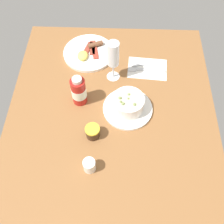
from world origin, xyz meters
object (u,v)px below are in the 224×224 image
(wine_glass, at_px, (114,56))
(breakfast_plate, at_px, (89,53))
(sauce_bottle_red, at_px, (79,91))
(porridge_bowl, at_px, (128,105))
(creamer_jug, at_px, (90,165))
(jam_jar, at_px, (93,132))
(cutlery_setting, at_px, (146,68))

(wine_glass, distance_m, breakfast_plate, 0.22)
(wine_glass, bearing_deg, sauce_bottle_red, 134.48)
(breakfast_plate, bearing_deg, sauce_bottle_red, 177.14)
(porridge_bowl, bearing_deg, creamer_jug, 152.59)
(jam_jar, xyz_separation_m, sauce_bottle_red, (0.16, 0.06, 0.04))
(cutlery_setting, xyz_separation_m, breakfast_plate, (0.08, 0.27, 0.01))
(porridge_bowl, xyz_separation_m, wine_glass, (0.17, 0.06, 0.09))
(creamer_jug, relative_size, wine_glass, 0.31)
(cutlery_setting, relative_size, jam_jar, 3.31)
(creamer_jug, distance_m, breakfast_plate, 0.56)
(creamer_jug, xyz_separation_m, breakfast_plate, (0.56, 0.05, -0.02))
(porridge_bowl, relative_size, creamer_jug, 3.35)
(jam_jar, bearing_deg, porridge_bowl, -47.01)
(sauce_bottle_red, bearing_deg, breakfast_plate, -2.86)
(creamer_jug, relative_size, breakfast_plate, 0.25)
(jam_jar, bearing_deg, wine_glass, -13.69)
(wine_glass, xyz_separation_m, sauce_bottle_red, (-0.13, 0.14, -0.06))
(sauce_bottle_red, xyz_separation_m, breakfast_plate, (0.27, -0.01, -0.06))
(creamer_jug, relative_size, jam_jar, 1.08)
(jam_jar, bearing_deg, sauce_bottle_red, 21.99)
(creamer_jug, height_order, sauce_bottle_red, sauce_bottle_red)
(cutlery_setting, bearing_deg, breakfast_plate, 73.14)
(porridge_bowl, relative_size, breakfast_plate, 0.85)
(cutlery_setting, height_order, breakfast_plate, breakfast_plate)
(cutlery_setting, xyz_separation_m, creamer_jug, (-0.48, 0.22, 0.03))
(porridge_bowl, bearing_deg, wine_glass, 19.33)
(porridge_bowl, height_order, creamer_jug, porridge_bowl)
(wine_glass, bearing_deg, porridge_bowl, -160.67)
(creamer_jug, height_order, jam_jar, creamer_jug)
(porridge_bowl, relative_size, wine_glass, 1.03)
(cutlery_setting, distance_m, wine_glass, 0.20)
(porridge_bowl, relative_size, sauce_bottle_red, 1.41)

